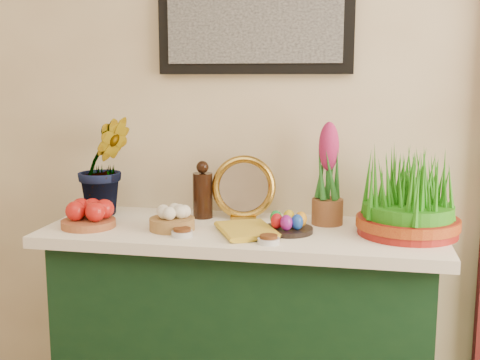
{
  "coord_description": "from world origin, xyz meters",
  "views": [
    {
      "loc": [
        0.35,
        -0.04,
        1.42
      ],
      "look_at": [
        -0.05,
        1.95,
        1.07
      ],
      "focal_mm": 45.0,
      "sensor_mm": 36.0,
      "label": 1
    }
  ],
  "objects_px": {
    "hyacinth_green": "(104,150)",
    "mirror": "(244,188)",
    "sideboard": "(243,349)",
    "wheatgrass_sabzeh": "(409,199)",
    "book": "(221,231)"
  },
  "relations": [
    {
      "from": "hyacinth_green",
      "to": "mirror",
      "type": "relative_size",
      "value": 2.05
    },
    {
      "from": "sideboard",
      "to": "mirror",
      "type": "bearing_deg",
      "value": 99.27
    },
    {
      "from": "sideboard",
      "to": "hyacinth_green",
      "type": "height_order",
      "value": "hyacinth_green"
    },
    {
      "from": "wheatgrass_sabzeh",
      "to": "book",
      "type": "bearing_deg",
      "value": -167.53
    },
    {
      "from": "mirror",
      "to": "wheatgrass_sabzeh",
      "type": "bearing_deg",
      "value": -11.63
    },
    {
      "from": "sideboard",
      "to": "book",
      "type": "distance_m",
      "value": 0.5
    },
    {
      "from": "hyacinth_green",
      "to": "book",
      "type": "height_order",
      "value": "hyacinth_green"
    },
    {
      "from": "hyacinth_green",
      "to": "mirror",
      "type": "distance_m",
      "value": 0.56
    },
    {
      "from": "mirror",
      "to": "book",
      "type": "bearing_deg",
      "value": -96.08
    },
    {
      "from": "mirror",
      "to": "book",
      "type": "relative_size",
      "value": 1.07
    },
    {
      "from": "sideboard",
      "to": "wheatgrass_sabzeh",
      "type": "xyz_separation_m",
      "value": [
        0.57,
        0.01,
        0.59
      ]
    },
    {
      "from": "sideboard",
      "to": "book",
      "type": "bearing_deg",
      "value": -111.63
    },
    {
      "from": "sideboard",
      "to": "book",
      "type": "height_order",
      "value": "book"
    },
    {
      "from": "book",
      "to": "hyacinth_green",
      "type": "bearing_deg",
      "value": 129.53
    },
    {
      "from": "sideboard",
      "to": "hyacinth_green",
      "type": "distance_m",
      "value": 0.92
    }
  ]
}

